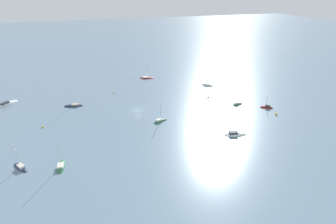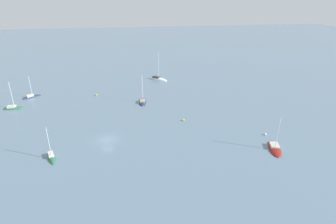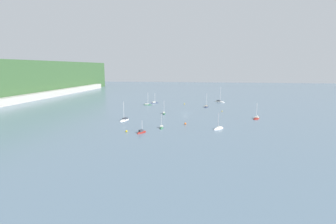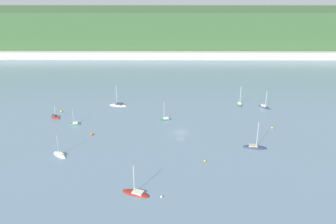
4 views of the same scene
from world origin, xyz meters
The scene contains 16 objects.
ground_plane centered at (0.00, 0.00, 0.00)m, with size 600.00×600.00×0.00m, color slate.
sailboat_0 centered at (-38.53, 6.55, 0.10)m, with size 4.73×1.88×6.65m.
sailboat_1 centered at (25.81, 27.52, 0.11)m, with size 2.50×6.20×8.98m.
sailboat_2 centered at (22.98, -11.22, 0.08)m, with size 7.66×3.47×9.43m.
sailboat_3 centered at (35.70, 24.85, 0.13)m, with size 4.95×5.96×7.72m.
sailboat_4 centered at (-5.56, 11.13, 0.12)m, with size 5.61×3.02×7.81m.
sailboat_5 centered at (-47.65, 12.66, 0.12)m, with size 4.79×3.60×5.61m.
sailboat_6 centered at (-11.90, -35.72, 0.08)m, with size 7.75×5.06×8.37m.
sailboat_7 centered at (-25.61, 26.63, 0.12)m, with size 7.72×4.01×9.56m.
sailboat_8 centered at (48.26, -20.62, 0.10)m, with size 8.09×7.89×11.95m.
sailboat_9 centered at (-36.68, -16.66, 0.07)m, with size 5.52×5.05×7.56m.
mooring_buoy_0 centered at (-5.65, -37.25, 0.28)m, with size 0.55×0.55×0.55m.
mooring_buoy_1 centered at (-30.21, -2.53, 0.43)m, with size 0.86×0.86×0.86m.
mooring_buoy_2 centered at (6.45, -20.15, 0.28)m, with size 0.57×0.57×0.57m.
mooring_buoy_3 centered at (-47.31, 18.78, 0.38)m, with size 0.77×0.77×0.77m.
mooring_buoy_4 centered at (32.63, 3.48, 0.31)m, with size 0.62×0.62×0.62m.
Camera 1 is at (15.71, 88.15, 42.48)m, focal length 28.00 mm.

